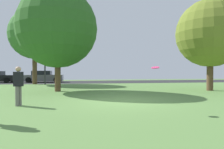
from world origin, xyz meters
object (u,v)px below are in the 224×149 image
(birch_tree_lone, at_px, (57,28))
(frisbee_disc, at_px, (155,68))
(oak_tree_center, at_px, (210,33))
(parked_car_grey, at_px, (44,77))
(person_thrower, at_px, (18,84))
(oak_tree_left, at_px, (34,34))
(street_lamp_post, at_px, (45,62))

(birch_tree_lone, xyz_separation_m, frisbee_disc, (4.07, -7.50, -2.75))
(oak_tree_center, height_order, birch_tree_lone, birch_tree_lone)
(parked_car_grey, bearing_deg, person_thrower, -83.22)
(oak_tree_left, relative_size, person_thrower, 4.88)
(oak_tree_left, distance_m, person_thrower, 14.12)
(birch_tree_lone, relative_size, person_thrower, 4.41)
(frisbee_disc, relative_size, parked_car_grey, 0.08)
(birch_tree_lone, bearing_deg, person_thrower, -99.46)
(oak_tree_center, xyz_separation_m, person_thrower, (-11.49, -4.48, -3.17))
(oak_tree_center, distance_m, street_lamp_post, 15.12)
(birch_tree_lone, bearing_deg, frisbee_disc, -61.51)
(birch_tree_lone, xyz_separation_m, street_lamp_post, (-2.04, 7.12, -2.02))
(oak_tree_center, distance_m, person_thrower, 12.73)
(oak_tree_center, relative_size, street_lamp_post, 1.43)
(street_lamp_post, bearing_deg, oak_tree_center, -32.94)
(oak_tree_left, distance_m, frisbee_disc, 17.26)
(oak_tree_left, height_order, birch_tree_lone, oak_tree_left)
(frisbee_disc, distance_m, parked_car_grey, 20.10)
(oak_tree_center, bearing_deg, parked_car_grey, 137.50)
(parked_car_grey, bearing_deg, birch_tree_lone, -75.52)
(oak_tree_center, bearing_deg, frisbee_disc, -135.14)
(person_thrower, xyz_separation_m, parked_car_grey, (-2.00, 16.84, -0.22))
(frisbee_disc, height_order, parked_car_grey, frisbee_disc)
(birch_tree_lone, distance_m, street_lamp_post, 7.68)
(parked_car_grey, height_order, street_lamp_post, street_lamp_post)
(person_thrower, xyz_separation_m, street_lamp_post, (-1.12, 12.65, 1.39))
(oak_tree_left, bearing_deg, frisbee_disc, -64.60)
(oak_tree_center, xyz_separation_m, frisbee_disc, (-6.49, -6.46, -2.51))
(birch_tree_lone, height_order, street_lamp_post, birch_tree_lone)
(parked_car_grey, bearing_deg, oak_tree_left, -93.87)
(oak_tree_left, bearing_deg, birch_tree_lone, -67.75)
(birch_tree_lone, bearing_deg, oak_tree_left, 112.25)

